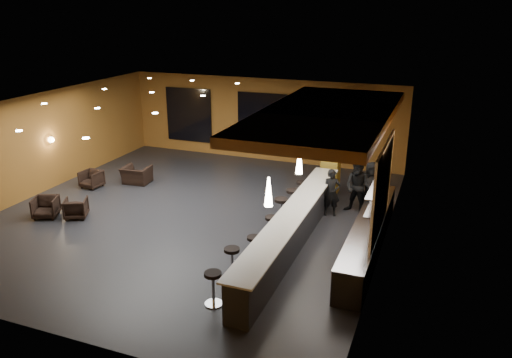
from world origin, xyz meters
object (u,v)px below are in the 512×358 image
(bar_stool_0, at_px, (213,284))
(bar_stool_3, at_px, (271,226))
(prep_counter, at_px, (368,236))
(staff_b, at_px, (358,187))
(bar_stool_2, at_px, (254,246))
(bar_stool_4, at_px, (281,208))
(pendant_1, at_px, (299,161))
(bar_stool_5, at_px, (293,199))
(column, at_px, (332,145))
(pendant_2, at_px, (321,139))
(staff_c, at_px, (371,187))
(armchair_c, at_px, (91,179))
(bar_counter, at_px, (292,230))
(bar_stool_1, at_px, (232,259))
(staff_a, at_px, (331,193))
(armchair_d, at_px, (137,175))
(armchair_b, at_px, (76,208))
(armchair_a, at_px, (46,207))
(bar_stool_6, at_px, (301,189))
(pendant_0, at_px, (269,192))

(bar_stool_0, xyz_separation_m, bar_stool_3, (0.16, 3.47, -0.04))
(prep_counter, xyz_separation_m, staff_b, (-0.76, 2.52, 0.46))
(bar_stool_2, bearing_deg, bar_stool_4, 91.58)
(pendant_1, bearing_deg, bar_stool_5, 111.48)
(column, height_order, pendant_1, column)
(pendant_2, distance_m, bar_stool_4, 2.61)
(prep_counter, height_order, bar_stool_5, prep_counter)
(staff_c, height_order, armchair_c, staff_c)
(bar_counter, bearing_deg, prep_counter, 14.04)
(armchair_c, height_order, bar_stool_1, bar_stool_1)
(staff_a, bearing_deg, bar_stool_2, -125.06)
(staff_b, xyz_separation_m, bar_stool_2, (-1.91, -4.24, -0.42))
(staff_b, xyz_separation_m, armchair_d, (-8.25, -0.11, -0.57))
(armchair_c, height_order, bar_stool_0, bar_stool_0)
(armchair_d, height_order, bar_stool_3, bar_stool_3)
(bar_counter, height_order, staff_c, staff_c)
(armchair_b, height_order, bar_stool_5, bar_stool_5)
(armchair_a, xyz_separation_m, bar_stool_3, (7.23, 0.94, 0.15))
(column, distance_m, pendant_2, 1.71)
(bar_stool_0, height_order, bar_stool_3, bar_stool_0)
(armchair_c, distance_m, bar_stool_4, 7.59)
(prep_counter, bearing_deg, bar_stool_0, -126.18)
(bar_counter, bearing_deg, bar_stool_6, 101.78)
(staff_b, relative_size, bar_stool_1, 2.22)
(staff_a, relative_size, armchair_c, 2.18)
(bar_stool_1, bearing_deg, armchair_c, 151.36)
(bar_stool_6, bearing_deg, armchair_c, -169.62)
(bar_stool_5, relative_size, bar_stool_6, 1.15)
(pendant_0, relative_size, staff_c, 0.42)
(column, bearing_deg, bar_stool_6, -118.31)
(pendant_0, xyz_separation_m, bar_stool_4, (-0.74, 3.26, -1.80))
(column, bearing_deg, bar_stool_4, -102.47)
(bar_stool_1, distance_m, bar_stool_4, 3.38)
(bar_stool_6, bearing_deg, armchair_d, -176.37)
(armchair_b, distance_m, bar_stool_1, 6.31)
(bar_stool_0, distance_m, bar_stool_2, 2.14)
(staff_a, relative_size, bar_stool_5, 1.82)
(pendant_2, relative_size, armchair_d, 0.71)
(bar_stool_5, bearing_deg, bar_stool_4, -95.05)
(pendant_1, height_order, armchair_c, pendant_1)
(bar_counter, height_order, staff_a, staff_a)
(pendant_0, bearing_deg, bar_stool_3, 107.16)
(bar_stool_1, bearing_deg, bar_stool_4, 87.43)
(pendant_2, bearing_deg, staff_b, 1.10)
(staff_c, distance_m, armchair_c, 10.02)
(staff_a, distance_m, staff_c, 1.38)
(prep_counter, height_order, armchair_a, prep_counter)
(armchair_c, height_order, bar_stool_6, bar_stool_6)
(staff_b, bearing_deg, staff_c, 60.11)
(bar_counter, height_order, bar_stool_5, bar_counter)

